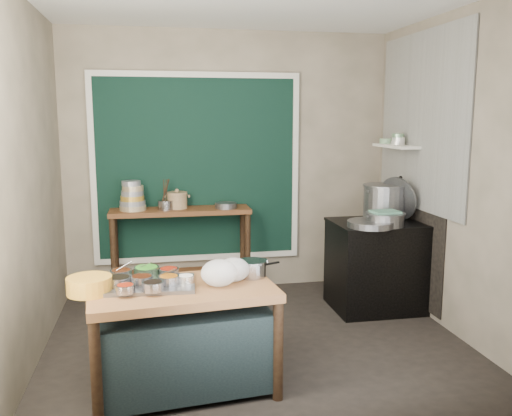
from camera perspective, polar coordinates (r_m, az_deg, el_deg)
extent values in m
cube|color=black|center=(4.80, -0.10, -13.78)|extent=(3.50, 3.00, 0.02)
cube|color=gray|center=(5.92, -2.85, 4.77)|extent=(3.50, 0.02, 2.80)
cube|color=gray|center=(4.46, -22.94, 2.45)|extent=(0.02, 3.00, 2.80)
cube|color=gray|center=(5.07, 19.88, 3.40)|extent=(0.02, 3.00, 2.80)
cube|color=black|center=(5.85, -6.19, 4.17)|extent=(2.10, 0.02, 1.90)
cube|color=#B2B2AA|center=(5.51, 16.99, 8.70)|extent=(0.02, 1.70, 1.70)
cube|color=black|center=(5.73, 16.01, -2.84)|extent=(0.01, 1.30, 1.30)
cube|color=beige|center=(5.74, 14.53, 6.33)|extent=(0.22, 0.70, 0.03)
cube|color=brown|center=(3.90, -7.66, -13.48)|extent=(1.32, 0.84, 0.75)
cube|color=#532D17|center=(5.80, -7.86, -4.70)|extent=(1.45, 0.40, 0.95)
cube|color=black|center=(5.54, 12.72, -6.04)|extent=(0.90, 0.68, 0.85)
cube|color=black|center=(5.44, 12.89, -1.58)|extent=(0.92, 0.69, 0.03)
cube|color=gray|center=(3.81, -10.93, -7.90)|extent=(0.61, 0.45, 0.03)
cylinder|color=gray|center=(3.93, -11.43, -6.61)|extent=(0.18, 0.18, 0.07)
cylinder|color=gray|center=(3.91, -9.16, -6.71)|extent=(0.14, 0.14, 0.06)
cylinder|color=gray|center=(3.93, -14.01, -6.78)|extent=(0.15, 0.15, 0.06)
cylinder|color=silver|center=(3.75, -7.40, -7.44)|extent=(0.12, 0.12, 0.05)
cylinder|color=gray|center=(3.62, -10.81, -8.08)|extent=(0.14, 0.14, 0.06)
cylinder|color=gray|center=(3.62, -13.60, -8.25)|extent=(0.13, 0.13, 0.05)
cylinder|color=gray|center=(3.73, -9.17, -7.50)|extent=(0.14, 0.14, 0.06)
cylinder|color=gray|center=(3.77, -14.20, -7.50)|extent=(0.16, 0.16, 0.06)
cylinder|color=gray|center=(3.75, -11.93, -7.47)|extent=(0.15, 0.15, 0.06)
cylinder|color=gold|center=(3.74, -17.13, -7.77)|extent=(0.37, 0.37, 0.11)
ellipsoid|color=white|center=(3.73, -3.91, -6.83)|extent=(0.30, 0.28, 0.19)
ellipsoid|color=white|center=(3.83, -2.38, -6.50)|extent=(0.26, 0.23, 0.17)
cylinder|color=tan|center=(5.68, -12.84, 0.02)|extent=(0.27, 0.27, 0.05)
cylinder|color=gray|center=(5.67, -12.86, 0.52)|extent=(0.26, 0.26, 0.05)
cylinder|color=gold|center=(5.67, -12.88, 1.03)|extent=(0.24, 0.24, 0.05)
cylinder|color=gray|center=(5.66, -12.90, 1.54)|extent=(0.23, 0.23, 0.05)
cylinder|color=tan|center=(5.65, -12.92, 2.05)|extent=(0.21, 0.21, 0.05)
cylinder|color=gray|center=(5.65, -12.94, 2.56)|extent=(0.19, 0.19, 0.05)
cylinder|color=gray|center=(5.65, -9.48, 0.32)|extent=(0.20, 0.20, 0.10)
cylinder|color=gray|center=(5.68, -3.19, 0.27)|extent=(0.30, 0.30, 0.06)
cylinder|color=gray|center=(5.56, 14.71, 1.00)|extent=(0.28, 0.45, 0.44)
cube|color=slate|center=(5.23, 13.45, -0.39)|extent=(0.27, 0.21, 0.02)
cylinder|color=gray|center=(5.16, 11.99, -1.65)|extent=(0.50, 0.50, 0.06)
cylinder|color=silver|center=(5.70, 14.73, 6.64)|extent=(0.14, 0.14, 0.04)
cylinder|color=silver|center=(5.70, 14.74, 7.02)|extent=(0.13, 0.13, 0.04)
cylinder|color=gray|center=(5.70, 14.76, 7.40)|extent=(0.12, 0.12, 0.04)
cylinder|color=gray|center=(5.95, 13.57, 6.86)|extent=(0.19, 0.19, 0.05)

